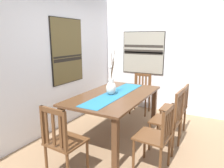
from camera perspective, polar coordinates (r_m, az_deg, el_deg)
ground_plane at (r=3.54m, az=10.26°, el=-16.90°), size 6.40×6.40×0.03m
wall_back at (r=4.06m, az=-14.87°, el=7.04°), size 6.40×0.12×2.70m
wall_side at (r=4.91m, az=17.80°, el=7.78°), size 0.12×6.40×2.70m
dining_table at (r=3.58m, az=0.79°, el=-4.38°), size 1.86×1.07×0.77m
table_runner at (r=3.55m, az=0.80°, el=-2.80°), size 1.71×0.36×0.01m
centerpiece_vase at (r=3.50m, az=-0.26°, el=-0.69°), size 0.22×0.19×0.75m
chair_0 at (r=3.91m, az=17.45°, el=-6.31°), size 0.42×0.42×0.91m
chair_1 at (r=2.66m, az=-13.40°, el=-15.15°), size 0.45×0.45×0.95m
chair_2 at (r=2.79m, az=12.31°, el=-13.84°), size 0.45×0.45×0.90m
chair_3 at (r=3.32m, az=15.68°, el=-9.25°), size 0.45×0.45×0.97m
chair_4 at (r=4.83m, az=7.99°, el=-2.18°), size 0.45×0.45×0.90m
painting_on_back_wall at (r=4.17m, az=-12.24°, el=8.84°), size 0.88×0.05×1.25m
painting_on_side_wall at (r=5.05m, az=8.59°, el=8.56°), size 0.05×1.03×1.00m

